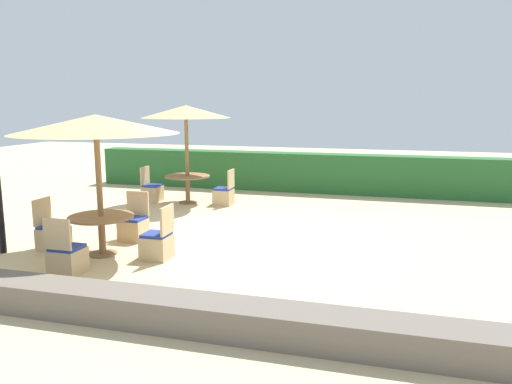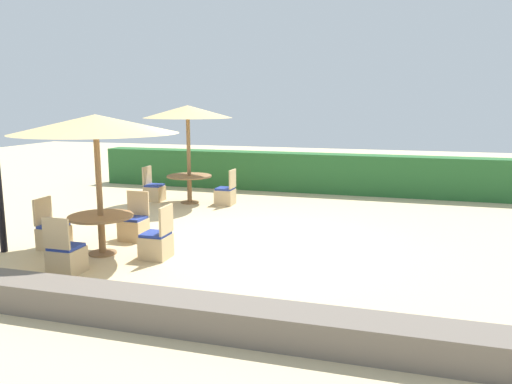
{
  "view_description": "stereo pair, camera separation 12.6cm",
  "coord_description": "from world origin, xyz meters",
  "px_view_note": "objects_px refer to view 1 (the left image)",
  "views": [
    {
      "loc": [
        2.59,
        -8.69,
        2.65
      ],
      "look_at": [
        0.0,
        0.6,
        0.9
      ],
      "focal_mm": 35.0,
      "sensor_mm": 36.0,
      "label": 1
    },
    {
      "loc": [
        2.71,
        -8.66,
        2.65
      ],
      "look_at": [
        0.0,
        0.6,
        0.9
      ],
      "focal_mm": 35.0,
      "sensor_mm": 36.0,
      "label": 2
    }
  ],
  "objects_px": {
    "patio_chair_front_left_east": "(158,244)",
    "round_table_back_left": "(188,181)",
    "round_table_front_left": "(101,224)",
    "patio_chair_front_left_south": "(67,258)",
    "parasol_back_left": "(186,112)",
    "patio_chair_front_left_north": "(134,227)",
    "patio_chair_back_left_west": "(152,191)",
    "patio_chair_back_left_east": "(224,195)",
    "patio_chair_front_left_west": "(53,235)",
    "parasol_front_left": "(96,125)"
  },
  "relations": [
    {
      "from": "round_table_front_left",
      "to": "parasol_back_left",
      "type": "distance_m",
      "value": 4.98
    },
    {
      "from": "patio_chair_front_left_south",
      "to": "parasol_back_left",
      "type": "height_order",
      "value": "parasol_back_left"
    },
    {
      "from": "parasol_front_left",
      "to": "patio_chair_front_left_north",
      "type": "distance_m",
      "value": 2.25
    },
    {
      "from": "patio_chair_front_left_east",
      "to": "patio_chair_front_left_south",
      "type": "distance_m",
      "value": 1.48
    },
    {
      "from": "patio_chair_front_left_north",
      "to": "patio_chair_front_left_east",
      "type": "bearing_deg",
      "value": 136.0
    },
    {
      "from": "parasol_front_left",
      "to": "patio_chair_front_left_east",
      "type": "xyz_separation_m",
      "value": [
        1.04,
        0.05,
        -2.01
      ]
    },
    {
      "from": "parasol_front_left",
      "to": "round_table_front_left",
      "type": "height_order",
      "value": "parasol_front_left"
    },
    {
      "from": "parasol_front_left",
      "to": "patio_chair_back_left_east",
      "type": "bearing_deg",
      "value": 82.18
    },
    {
      "from": "patio_chair_front_left_west",
      "to": "round_table_back_left",
      "type": "bearing_deg",
      "value": 171.29
    },
    {
      "from": "patio_chair_front_left_north",
      "to": "round_table_front_left",
      "type": "bearing_deg",
      "value": 86.75
    },
    {
      "from": "parasol_back_left",
      "to": "round_table_back_left",
      "type": "relative_size",
      "value": 2.17
    },
    {
      "from": "patio_chair_front_left_east",
      "to": "patio_chair_back_left_west",
      "type": "relative_size",
      "value": 1.0
    },
    {
      "from": "patio_chair_back_left_east",
      "to": "parasol_back_left",
      "type": "bearing_deg",
      "value": 92.27
    },
    {
      "from": "parasol_back_left",
      "to": "round_table_front_left",
      "type": "bearing_deg",
      "value": -85.5
    },
    {
      "from": "round_table_front_left",
      "to": "patio_chair_front_left_south",
      "type": "height_order",
      "value": "patio_chair_front_left_south"
    },
    {
      "from": "patio_chair_front_left_east",
      "to": "parasol_back_left",
      "type": "relative_size",
      "value": 0.36
    },
    {
      "from": "patio_chair_front_left_south",
      "to": "patio_chair_front_left_north",
      "type": "relative_size",
      "value": 1.0
    },
    {
      "from": "patio_chair_front_left_south",
      "to": "parasol_back_left",
      "type": "distance_m",
      "value": 6.05
    },
    {
      "from": "parasol_front_left",
      "to": "round_table_back_left",
      "type": "height_order",
      "value": "parasol_front_left"
    },
    {
      "from": "patio_chair_back_left_west",
      "to": "patio_chair_front_left_east",
      "type": "bearing_deg",
      "value": 28.26
    },
    {
      "from": "round_table_front_left",
      "to": "round_table_back_left",
      "type": "distance_m",
      "value": 4.63
    },
    {
      "from": "patio_chair_back_left_west",
      "to": "parasol_front_left",
      "type": "bearing_deg",
      "value": 17.0
    },
    {
      "from": "round_table_front_left",
      "to": "patio_chair_back_left_east",
      "type": "relative_size",
      "value": 1.2
    },
    {
      "from": "round_table_front_left",
      "to": "patio_chair_back_left_west",
      "type": "xyz_separation_m",
      "value": [
        -1.41,
        4.6,
        -0.3
      ]
    },
    {
      "from": "patio_chair_back_left_west",
      "to": "round_table_front_left",
      "type": "bearing_deg",
      "value": 17.0
    },
    {
      "from": "patio_chair_front_left_south",
      "to": "patio_chair_front_left_north",
      "type": "distance_m",
      "value": 2.04
    },
    {
      "from": "patio_chair_front_left_west",
      "to": "patio_chair_back_left_east",
      "type": "height_order",
      "value": "same"
    },
    {
      "from": "patio_chair_front_left_north",
      "to": "patio_chair_back_left_west",
      "type": "relative_size",
      "value": 1.0
    },
    {
      "from": "patio_chair_front_left_south",
      "to": "round_table_back_left",
      "type": "distance_m",
      "value": 5.68
    },
    {
      "from": "patio_chair_front_left_south",
      "to": "patio_chair_back_left_east",
      "type": "relative_size",
      "value": 1.0
    },
    {
      "from": "parasol_front_left",
      "to": "round_table_front_left",
      "type": "bearing_deg",
      "value": 180.0
    },
    {
      "from": "patio_chair_front_left_north",
      "to": "patio_chair_back_left_east",
      "type": "height_order",
      "value": "same"
    },
    {
      "from": "patio_chair_front_left_east",
      "to": "patio_chair_back_left_east",
      "type": "relative_size",
      "value": 1.0
    },
    {
      "from": "patio_chair_front_left_east",
      "to": "round_table_back_left",
      "type": "xyz_separation_m",
      "value": [
        -1.4,
        4.56,
        0.34
      ]
    },
    {
      "from": "round_table_back_left",
      "to": "round_table_front_left",
      "type": "bearing_deg",
      "value": -85.5
    },
    {
      "from": "patio_chair_back_left_east",
      "to": "round_table_back_left",
      "type": "bearing_deg",
      "value": 92.27
    },
    {
      "from": "patio_chair_front_left_east",
      "to": "round_table_back_left",
      "type": "relative_size",
      "value": 0.79
    },
    {
      "from": "round_table_back_left",
      "to": "patio_chair_front_left_east",
      "type": "bearing_deg",
      "value": -72.92
    },
    {
      "from": "round_table_back_left",
      "to": "patio_chair_back_left_west",
      "type": "height_order",
      "value": "patio_chair_back_left_west"
    },
    {
      "from": "patio_chair_back_left_east",
      "to": "patio_chair_front_left_north",
      "type": "bearing_deg",
      "value": 170.94
    },
    {
      "from": "round_table_front_left",
      "to": "patio_chair_front_left_east",
      "type": "height_order",
      "value": "patio_chair_front_left_east"
    },
    {
      "from": "patio_chair_front_left_north",
      "to": "parasol_back_left",
      "type": "relative_size",
      "value": 0.36
    },
    {
      "from": "parasol_back_left",
      "to": "patio_chair_back_left_west",
      "type": "relative_size",
      "value": 2.75
    },
    {
      "from": "round_table_front_left",
      "to": "patio_chair_front_left_south",
      "type": "distance_m",
      "value": 1.08
    },
    {
      "from": "round_table_front_left",
      "to": "patio_chair_front_left_west",
      "type": "height_order",
      "value": "patio_chair_front_left_west"
    },
    {
      "from": "patio_chair_front_left_east",
      "to": "round_table_front_left",
      "type": "bearing_deg",
      "value": 92.92
    },
    {
      "from": "round_table_front_left",
      "to": "patio_chair_back_left_east",
      "type": "distance_m",
      "value": 4.71
    },
    {
      "from": "patio_chair_front_left_north",
      "to": "patio_chair_back_left_west",
      "type": "distance_m",
      "value": 3.89
    },
    {
      "from": "patio_chair_back_left_east",
      "to": "patio_chair_front_left_east",
      "type": "bearing_deg",
      "value": -175.04
    },
    {
      "from": "patio_chair_back_left_west",
      "to": "round_table_back_left",
      "type": "bearing_deg",
      "value": 90.68
    }
  ]
}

